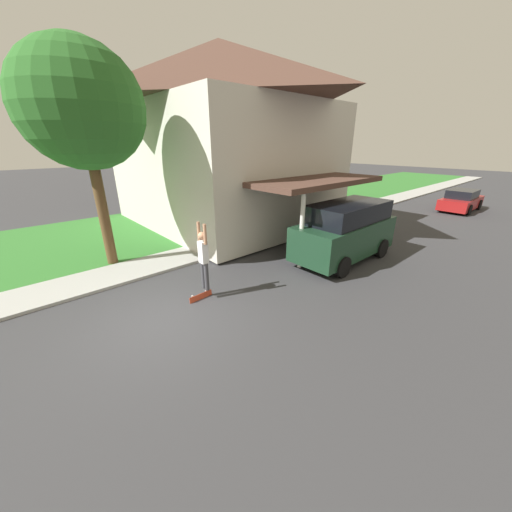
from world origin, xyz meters
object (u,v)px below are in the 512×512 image
object	(u,v)px
suv_parked	(345,231)
skateboarder	(203,256)
car_down_street	(461,201)
skateboard	(201,297)
lawn_tree_near	(82,108)

from	to	relation	value
suv_parked	skateboarder	size ratio (longest dim) A/B	2.27
suv_parked	car_down_street	size ratio (longest dim) A/B	1.09
suv_parked	skateboard	distance (m)	6.07
suv_parked	car_down_street	bearing A→B (deg)	88.39
lawn_tree_near	car_down_street	size ratio (longest dim) A/B	1.74
car_down_street	skateboard	bearing A→B (deg)	-94.16
car_down_street	skateboarder	size ratio (longest dim) A/B	2.07
suv_parked	skateboard	xyz separation A→B (m)	(-1.04, -5.88, -1.09)
skateboard	suv_parked	bearing A→B (deg)	79.93
car_down_street	skateboard	size ratio (longest dim) A/B	5.37
car_down_street	skateboard	distance (m)	19.76
lawn_tree_near	skateboarder	xyz separation A→B (m)	(4.53, 1.28, -4.00)
lawn_tree_near	car_down_street	bearing A→B (deg)	74.12
lawn_tree_near	suv_parked	distance (m)	9.84
skateboarder	lawn_tree_near	bearing A→B (deg)	-164.24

